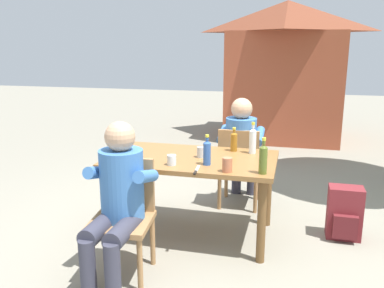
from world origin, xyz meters
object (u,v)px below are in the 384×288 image
bottle_blue (207,152)px  cup_terracotta (227,165)px  chair_far_right (240,164)px  table_knife (196,170)px  bottle_green (115,145)px  brick_kiosk (285,67)px  bottle_olive (263,158)px  cup_glass (172,160)px  dining_table (192,168)px  backpack_by_near_side (344,214)px  chair_near_left (124,211)px  person_in_plaid_shirt (242,146)px  bottle_amber (234,141)px  bottle_clear (253,140)px  cup_steel (201,152)px  person_in_white_shirt (118,195)px

bottle_blue → cup_terracotta: 0.25m
chair_far_right → table_knife: 1.17m
bottle_green → brick_kiosk: (1.30, 4.65, 0.47)m
bottle_olive → cup_glass: size_ratio=3.34×
dining_table → cup_terracotta: (0.37, -0.35, 0.15)m
cup_terracotta → backpack_by_near_side: size_ratio=0.24×
cup_terracotta → bottle_green: bearing=169.4°
chair_near_left → backpack_by_near_side: chair_near_left is taller
bottle_blue → cup_glass: (-0.28, -0.08, -0.07)m
dining_table → bottle_blue: 0.34m
chair_near_left → bottle_olive: bearing=22.6°
person_in_plaid_shirt → bottle_blue: (-0.15, -1.05, 0.19)m
cup_glass → chair_far_right: bearing=66.9°
bottle_green → backpack_by_near_side: 2.14m
brick_kiosk → bottle_amber: bearing=-94.3°
chair_far_right → table_knife: bearing=-99.8°
bottle_amber → bottle_blue: (-0.15, -0.50, 0.01)m
chair_near_left → bottle_clear: bottle_clear is taller
dining_table → bottle_blue: (0.18, -0.20, 0.21)m
bottle_amber → dining_table: bearing=-136.9°
chair_far_right → cup_steel: bearing=-109.3°
bottle_green → cup_glass: bearing=-12.2°
brick_kiosk → bottle_olive: bearing=-89.9°
bottle_blue → chair_far_right: bearing=80.8°
chair_near_left → chair_far_right: same height
bottle_blue → chair_near_left: bearing=-134.0°
person_in_plaid_shirt → cup_steel: (-0.26, -0.84, 0.13)m
person_in_plaid_shirt → bottle_olive: person_in_plaid_shirt is taller
chair_near_left → backpack_by_near_side: size_ratio=1.82×
cup_glass → table_knife: bearing=-24.9°
bottle_amber → bottle_green: (-0.99, -0.46, 0.01)m
dining_table → person_in_white_shirt: (-0.33, -0.85, 0.02)m
chair_near_left → chair_far_right: bearing=65.5°
bottle_green → brick_kiosk: size_ratio=0.10×
cup_terracotta → brick_kiosk: 4.87m
cup_steel → bottle_clear: bearing=30.6°
dining_table → brick_kiosk: size_ratio=0.59×
person_in_plaid_shirt → cup_terracotta: size_ratio=10.23×
bottle_blue → table_knife: 0.22m
chair_near_left → bottle_green: bottle_green is taller
bottle_amber → bottle_olive: bearing=-63.1°
table_knife → bottle_olive: bearing=6.9°
dining_table → bottle_clear: size_ratio=5.06×
bottle_amber → cup_glass: (-0.43, -0.58, -0.05)m
bottle_blue → backpack_by_near_side: size_ratio=0.53×
bottle_blue → dining_table: bearing=131.9°
chair_far_right → cup_glass: (-0.43, -1.02, 0.29)m
chair_near_left → bottle_amber: 1.28m
table_knife → bottle_clear: bearing=60.4°
chair_far_right → person_in_white_shirt: bearing=-112.7°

